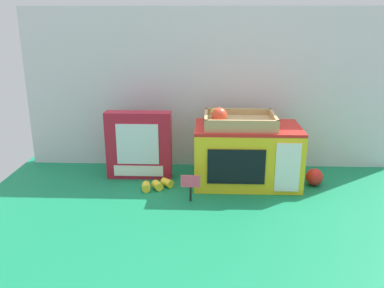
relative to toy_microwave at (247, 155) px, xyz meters
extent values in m
plane|color=#147A4C|center=(-0.14, 0.02, -0.12)|extent=(1.70, 1.70, 0.00)
cube|color=silver|center=(-0.14, 0.21, 0.22)|extent=(1.61, 0.03, 0.68)
cube|color=yellow|center=(0.00, 0.00, -0.01)|extent=(0.41, 0.24, 0.22)
cube|color=red|center=(0.00, 0.00, 0.11)|extent=(0.41, 0.24, 0.01)
cube|color=black|center=(-0.05, -0.12, -0.01)|extent=(0.21, 0.01, 0.13)
cube|color=white|center=(0.14, -0.12, -0.01)|extent=(0.09, 0.01, 0.19)
cube|color=tan|center=(-0.03, 0.00, 0.13)|extent=(0.27, 0.21, 0.02)
cube|color=tan|center=(-0.03, -0.10, 0.15)|extent=(0.27, 0.01, 0.02)
cube|color=tan|center=(-0.03, 0.10, 0.15)|extent=(0.27, 0.01, 0.02)
cube|color=tan|center=(-0.16, 0.00, 0.15)|extent=(0.01, 0.21, 0.02)
cube|color=tan|center=(0.10, 0.00, 0.15)|extent=(0.01, 0.21, 0.02)
sphere|color=#E04228|center=(-0.11, -0.04, 0.17)|extent=(0.06, 0.06, 0.06)
ellipsoid|color=yellow|center=(-0.12, 0.02, 0.16)|extent=(0.08, 0.07, 0.04)
cube|color=#B2192D|center=(-0.44, 0.04, 0.02)|extent=(0.27, 0.06, 0.28)
cube|color=silver|center=(-0.44, 0.01, 0.04)|extent=(0.17, 0.00, 0.17)
cube|color=white|center=(-0.44, 0.01, -0.08)|extent=(0.20, 0.00, 0.04)
cylinder|color=black|center=(-0.22, -0.18, -0.09)|extent=(0.01, 0.01, 0.06)
cube|color=#F44C6B|center=(-0.22, -0.18, -0.04)|extent=(0.07, 0.00, 0.05)
cylinder|color=yellow|center=(-0.39, -0.10, -0.10)|extent=(0.04, 0.05, 0.03)
cylinder|color=yellow|center=(-0.35, -0.08, -0.10)|extent=(0.05, 0.05, 0.03)
cylinder|color=yellow|center=(-0.31, -0.06, -0.10)|extent=(0.05, 0.05, 0.03)
sphere|color=red|center=(0.27, -0.02, -0.08)|extent=(0.07, 0.07, 0.07)
camera|label=1|loc=(-0.16, -1.53, 0.52)|focal=37.99mm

